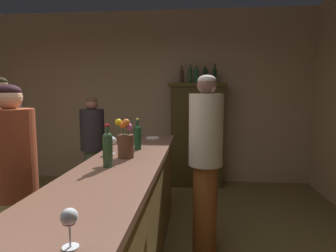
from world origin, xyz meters
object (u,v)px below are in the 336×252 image
Objects in this scene: wine_bottle_chardonnay at (108,147)px; bartender at (206,156)px; display_bottle_left at (182,75)px; patron_in_grey at (14,186)px; flower_arrangement at (126,140)px; display_cabinet at (197,133)px; patron_in_navy at (3,154)px; bar_counter at (122,225)px; cheese_plate at (153,137)px; wine_glass_mid at (69,220)px; display_bottle_center at (197,75)px; wine_glass_front at (112,142)px; wine_bottle_riesling at (138,136)px; patron_redhead at (93,146)px; display_bottle_midright at (205,75)px; display_bottle_right at (215,75)px; display_bottle_midleft at (190,74)px.

wine_bottle_chardonnay is 1.01m from bartender.
display_bottle_left is 0.18× the size of patron_in_grey.
bartender is (0.68, 0.35, -0.20)m from flower_arrangement.
display_cabinet is 2.84m from patron_in_navy.
bar_counter is 1.39m from cheese_plate.
wine_glass_mid is 0.90× the size of cheese_plate.
bar_counter is 1.54m from patron_in_navy.
display_bottle_left is 0.95× the size of display_bottle_center.
wine_glass_front is at bearing -103.57° from cheese_plate.
wine_bottle_riesling is 0.37m from flower_arrangement.
display_bottle_left is at bearing 88.10° from patron_redhead.
flower_arrangement is at bearing -11.00° from patron_redhead.
display_bottle_center is (0.58, 2.61, 1.33)m from bar_counter.
wine_bottle_chardonnay is 1.97× the size of cheese_plate.
wine_glass_front is 0.54× the size of display_bottle_midright.
display_bottle_midright is at bearing 63.08° from cheese_plate.
patron_in_grey is (-1.29, -2.87, -0.95)m from display_bottle_center.
wine_bottle_chardonnay is at bearing -77.63° from wine_glass_front.
patron_redhead is at bearing -151.01° from display_bottle_right.
patron_in_navy is at bearing -179.27° from wine_bottle_riesling.
bartender is (0.84, 0.20, -0.16)m from wine_glass_front.
wine_bottle_riesling is 0.90× the size of flower_arrangement.
display_bottle_midright is 0.17× the size of patron_in_navy.
display_bottle_midleft is at bearing 85.08° from patron_redhead.
display_bottle_right is (0.88, 2.40, 0.69)m from flower_arrangement.
wine_glass_mid is 1.42m from flower_arrangement.
patron_in_navy is (-1.20, 0.20, -0.18)m from wine_glass_front.
display_bottle_center reaches higher than flower_arrangement.
display_bottle_center reaches higher than wine_bottle_riesling.
wine_glass_front is (-0.17, 0.36, 0.60)m from bar_counter.
wine_glass_mid is at bearing 59.62° from bartender.
bar_counter is 0.85m from wine_bottle_riesling.
display_bottle_center reaches higher than display_bottle_left.
bar_counter is 2.94m from display_bottle_left.
patron_in_navy is (-1.51, 1.76, -0.17)m from wine_glass_mid.
wine_bottle_riesling is 0.98× the size of display_bottle_right.
wine_bottle_riesling reaches higher than cheese_plate.
display_bottle_center is at bearing 0.00° from display_bottle_midleft.
display_bottle_left is at bearing -94.27° from bartender.
display_bottle_midright is 3.06m from patron_in_navy.
bar_counter is 0.84m from patron_in_grey.
bar_counter is at bearing -92.60° from cheese_plate.
wine_bottle_chardonnay reaches higher than wine_glass_mid.
flower_arrangement is at bearing -1.57° from patron_in_navy.
display_bottle_left reaches higher than bar_counter.
wine_glass_mid is at bearing -88.15° from cheese_plate.
display_bottle_midleft is 0.20× the size of patron_in_grey.
display_bottle_midleft reaches higher than display_cabinet.
patron_redhead is (-0.67, 1.30, -0.29)m from wine_glass_front.
display_cabinet reaches higher than wine_bottle_chardonnay.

